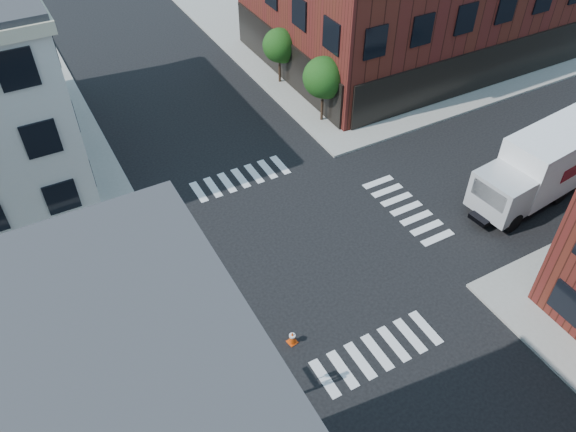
{
  "coord_description": "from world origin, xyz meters",
  "views": [
    {
      "loc": [
        -10.26,
        -17.51,
        20.93
      ],
      "look_at": [
        -0.47,
        0.26,
        2.5
      ],
      "focal_mm": 35.0,
      "sensor_mm": 36.0,
      "label": 1
    }
  ],
  "objects": [
    {
      "name": "ground",
      "position": [
        0.0,
        0.0,
        0.0
      ],
      "size": [
        120.0,
        120.0,
        0.0
      ],
      "primitive_type": "plane",
      "color": "black",
      "rests_on": "ground"
    },
    {
      "name": "signal_pole",
      "position": [
        -6.72,
        -6.68,
        2.86
      ],
      "size": [
        1.29,
        1.24,
        4.6
      ],
      "color": "black",
      "rests_on": "ground"
    },
    {
      "name": "tree_far",
      "position": [
        7.56,
        15.98,
        2.87
      ],
      "size": [
        2.43,
        2.43,
        4.07
      ],
      "color": "black",
      "rests_on": "ground"
    },
    {
      "name": "box_truck",
      "position": [
        14.21,
        -2.55,
        2.13
      ],
      "size": [
        9.22,
        3.62,
        4.09
      ],
      "rotation": [
        0.0,
        0.0,
        0.1
      ],
      "color": "white",
      "rests_on": "ground"
    },
    {
      "name": "tree_near",
      "position": [
        7.56,
        9.98,
        3.16
      ],
      "size": [
        2.69,
        2.69,
        4.49
      ],
      "color": "black",
      "rests_on": "ground"
    },
    {
      "name": "traffic_cone",
      "position": [
        -3.01,
        -4.74,
        0.36
      ],
      "size": [
        0.46,
        0.46,
        0.74
      ],
      "rotation": [
        0.0,
        0.0,
        0.16
      ],
      "color": "#D03D09",
      "rests_on": "ground"
    },
    {
      "name": "sidewalk_ne",
      "position": [
        21.0,
        21.0,
        0.07
      ],
      "size": [
        30.0,
        30.0,
        0.15
      ],
      "primitive_type": "cube",
      "color": "gray",
      "rests_on": "ground"
    }
  ]
}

